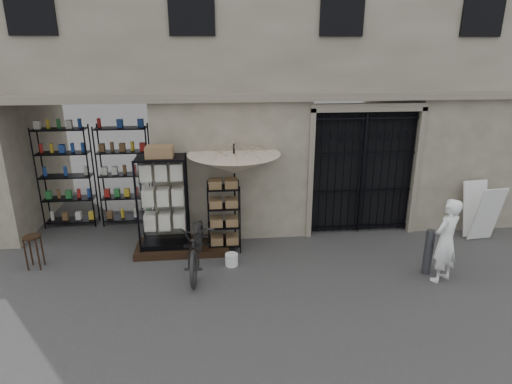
{
  "coord_description": "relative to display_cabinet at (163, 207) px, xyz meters",
  "views": [
    {
      "loc": [
        -1.66,
        -7.08,
        4.24
      ],
      "look_at": [
        -0.8,
        1.4,
        1.35
      ],
      "focal_mm": 30.0,
      "sensor_mm": 36.0,
      "label": 1
    }
  ],
  "objects": [
    {
      "name": "easel_sign",
      "position": [
        7.17,
        -0.04,
        -0.37
      ],
      "size": [
        0.69,
        0.77,
        1.3
      ],
      "rotation": [
        0.0,
        0.0,
        0.11
      ],
      "color": "silver",
      "rests_on": "ground"
    },
    {
      "name": "white_bucket",
      "position": [
        1.39,
        -0.78,
        -0.91
      ],
      "size": [
        0.35,
        0.35,
        0.25
      ],
      "primitive_type": "cylinder",
      "rotation": [
        0.0,
        0.0,
        0.42
      ],
      "color": "silver",
      "rests_on": "ground"
    },
    {
      "name": "display_cabinet",
      "position": [
        0.0,
        0.0,
        0.0
      ],
      "size": [
        1.12,
        0.87,
        2.14
      ],
      "rotation": [
        0.0,
        0.0,
        -0.3
      ],
      "color": "black",
      "rests_on": "step_platform"
    },
    {
      "name": "bicycle",
      "position": [
        0.72,
        -0.84,
        -1.04
      ],
      "size": [
        0.82,
        1.18,
        2.16
      ],
      "primitive_type": "imported",
      "rotation": [
        0.0,
        0.0,
        -0.06
      ],
      "color": "black",
      "rests_on": "ground"
    },
    {
      "name": "shop_recess",
      "position": [
        -1.74,
        1.26,
        0.46
      ],
      "size": [
        3.0,
        1.7,
        3.0
      ],
      "primitive_type": "cube",
      "color": "black",
      "rests_on": "ground"
    },
    {
      "name": "shopkeeper",
      "position": [
        5.35,
        -1.77,
        -1.04
      ],
      "size": [
        1.3,
        1.74,
        0.39
      ],
      "primitive_type": "imported",
      "rotation": [
        0.0,
        0.0,
        3.63
      ],
      "color": "white",
      "rests_on": "ground"
    },
    {
      "name": "main_building",
      "position": [
        2.76,
        2.46,
        3.46
      ],
      "size": [
        14.0,
        4.0,
        9.0
      ],
      "primitive_type": "cube",
      "color": "gray",
      "rests_on": "ground"
    },
    {
      "name": "step_platform",
      "position": [
        0.36,
        0.01,
        -0.96
      ],
      "size": [
        2.0,
        0.9,
        0.15
      ],
      "primitive_type": "cube",
      "color": "black",
      "rests_on": "ground"
    },
    {
      "name": "shop_shelving",
      "position": [
        -1.79,
        1.76,
        0.21
      ],
      "size": [
        2.7,
        0.5,
        2.5
      ],
      "primitive_type": "cube",
      "color": "black",
      "rests_on": "ground"
    },
    {
      "name": "market_umbrella",
      "position": [
        1.52,
        0.16,
        0.98
      ],
      "size": [
        1.91,
        1.94,
        2.8
      ],
      "rotation": [
        0.0,
        0.0,
        0.12
      ],
      "color": "black",
      "rests_on": "ground"
    },
    {
      "name": "iron_gate",
      "position": [
        4.51,
        0.74,
        0.46
      ],
      "size": [
        2.5,
        0.21,
        3.0
      ],
      "color": "black",
      "rests_on": "ground"
    },
    {
      "name": "ground",
      "position": [
        2.76,
        -1.54,
        -1.04
      ],
      "size": [
        80.0,
        80.0,
        0.0
      ],
      "primitive_type": "plane",
      "color": "black",
      "rests_on": "ground"
    },
    {
      "name": "wooden_stool",
      "position": [
        -2.55,
        -0.48,
        -0.67
      ],
      "size": [
        0.36,
        0.36,
        0.69
      ],
      "rotation": [
        0.0,
        0.0,
        0.1
      ],
      "color": "black",
      "rests_on": "ground"
    },
    {
      "name": "steel_bollard",
      "position": [
        5.2,
        -1.5,
        -0.58
      ],
      "size": [
        0.19,
        0.19,
        0.92
      ],
      "primitive_type": "cylinder",
      "rotation": [
        0.0,
        0.0,
        -0.12
      ],
      "color": "#51535B",
      "rests_on": "ground"
    },
    {
      "name": "wire_rack",
      "position": [
        1.27,
        -0.02,
        -0.29
      ],
      "size": [
        0.72,
        0.55,
        1.53
      ],
      "rotation": [
        0.0,
        0.0,
        -0.12
      ],
      "color": "black",
      "rests_on": "ground"
    }
  ]
}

